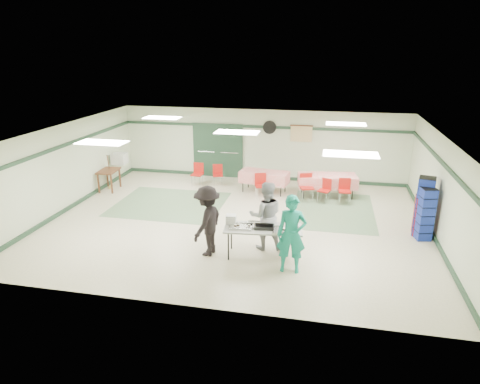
% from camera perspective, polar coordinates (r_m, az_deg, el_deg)
% --- Properties ---
extents(floor, '(11.00, 11.00, 0.00)m').
position_cam_1_polar(floor, '(12.77, -0.37, -3.92)').
color(floor, beige).
rests_on(floor, ground).
extents(ceiling, '(11.00, 11.00, 0.00)m').
position_cam_1_polar(ceiling, '(11.98, -0.39, 8.07)').
color(ceiling, white).
rests_on(ceiling, wall_back).
extents(wall_back, '(11.00, 0.00, 11.00)m').
position_cam_1_polar(wall_back, '(16.59, 2.91, 6.31)').
color(wall_back, beige).
rests_on(wall_back, floor).
extents(wall_front, '(11.00, 0.00, 11.00)m').
position_cam_1_polar(wall_front, '(8.25, -7.01, -7.05)').
color(wall_front, beige).
rests_on(wall_front, floor).
extents(wall_left, '(0.00, 9.00, 9.00)m').
position_cam_1_polar(wall_left, '(14.46, -22.25, 3.04)').
color(wall_left, beige).
rests_on(wall_left, floor).
extents(wall_right, '(0.00, 9.00, 9.00)m').
position_cam_1_polar(wall_right, '(12.43, 25.26, 0.20)').
color(wall_right, beige).
rests_on(wall_right, floor).
extents(trim_back, '(11.00, 0.06, 0.10)m').
position_cam_1_polar(trim_back, '(16.43, 2.93, 8.67)').
color(trim_back, '#213D2B').
rests_on(trim_back, wall_back).
extents(baseboard_back, '(11.00, 0.06, 0.12)m').
position_cam_1_polar(baseboard_back, '(16.89, 2.82, 2.01)').
color(baseboard_back, '#213D2B').
rests_on(baseboard_back, floor).
extents(trim_left, '(0.06, 9.00, 0.10)m').
position_cam_1_polar(trim_left, '(14.28, -22.49, 5.73)').
color(trim_left, '#213D2B').
rests_on(trim_left, wall_back).
extents(baseboard_left, '(0.06, 9.00, 0.12)m').
position_cam_1_polar(baseboard_left, '(14.81, -21.54, -1.77)').
color(baseboard_left, '#213D2B').
rests_on(baseboard_left, floor).
extents(trim_right, '(0.06, 9.00, 0.10)m').
position_cam_1_polar(trim_right, '(12.24, 25.57, 3.32)').
color(trim_right, '#213D2B').
rests_on(trim_right, wall_back).
extents(baseboard_right, '(0.06, 9.00, 0.12)m').
position_cam_1_polar(baseboard_right, '(12.85, 24.34, -5.25)').
color(baseboard_right, '#213D2B').
rests_on(baseboard_right, floor).
extents(green_patch_a, '(3.50, 3.00, 0.01)m').
position_cam_1_polar(green_patch_a, '(14.34, -9.34, -1.56)').
color(green_patch_a, gray).
rests_on(green_patch_a, floor).
extents(green_patch_b, '(2.50, 3.50, 0.01)m').
position_cam_1_polar(green_patch_b, '(13.92, 12.32, -2.40)').
color(green_patch_b, gray).
rests_on(green_patch_b, floor).
extents(double_door_left, '(0.90, 0.06, 2.10)m').
position_cam_1_polar(double_door_left, '(17.07, -4.49, 5.59)').
color(double_door_left, '#989A98').
rests_on(double_door_left, floor).
extents(double_door_right, '(0.90, 0.06, 2.10)m').
position_cam_1_polar(double_door_right, '(16.83, -1.37, 5.46)').
color(double_door_right, '#989A98').
rests_on(double_door_right, floor).
extents(door_frame, '(2.00, 0.03, 2.15)m').
position_cam_1_polar(door_frame, '(16.93, -2.97, 5.51)').
color(door_frame, '#213D2B').
rests_on(door_frame, floor).
extents(wall_fan, '(0.50, 0.10, 0.50)m').
position_cam_1_polar(wall_fan, '(16.36, 3.96, 8.60)').
color(wall_fan, black).
rests_on(wall_fan, wall_back).
extents(scroll_banner, '(0.80, 0.02, 0.60)m').
position_cam_1_polar(scroll_banner, '(16.28, 8.17, 7.69)').
color(scroll_banner, beige).
rests_on(scroll_banner, wall_back).
extents(serving_table, '(1.96, 0.96, 0.76)m').
position_cam_1_polar(serving_table, '(10.46, 3.09, -4.98)').
color(serving_table, '#AAAAA5').
rests_on(serving_table, floor).
extents(sheet_tray_right, '(0.66, 0.52, 0.02)m').
position_cam_1_polar(sheet_tray_right, '(10.29, 6.09, -5.16)').
color(sheet_tray_right, silver).
rests_on(sheet_tray_right, serving_table).
extents(sheet_tray_mid, '(0.63, 0.50, 0.02)m').
position_cam_1_polar(sheet_tray_mid, '(10.55, 2.51, -4.44)').
color(sheet_tray_mid, silver).
rests_on(sheet_tray_mid, serving_table).
extents(sheet_tray_left, '(0.57, 0.46, 0.02)m').
position_cam_1_polar(sheet_tray_left, '(10.44, 0.14, -4.66)').
color(sheet_tray_left, silver).
rests_on(sheet_tray_left, serving_table).
extents(baking_pan, '(0.50, 0.34, 0.08)m').
position_cam_1_polar(baking_pan, '(10.39, 3.24, -4.66)').
color(baking_pan, black).
rests_on(baking_pan, serving_table).
extents(foam_box_stack, '(0.27, 0.25, 0.22)m').
position_cam_1_polar(foam_box_stack, '(10.63, -1.20, -3.65)').
color(foam_box_stack, white).
rests_on(foam_box_stack, serving_table).
extents(volunteer_teal, '(0.69, 0.47, 1.84)m').
position_cam_1_polar(volunteer_teal, '(9.76, 6.88, -5.63)').
color(volunteer_teal, '#138571').
rests_on(volunteer_teal, floor).
extents(volunteer_grey, '(1.00, 0.86, 1.78)m').
position_cam_1_polar(volunteer_grey, '(10.82, 3.47, -3.17)').
color(volunteer_grey, '#96959B').
rests_on(volunteer_grey, floor).
extents(volunteer_dark, '(0.87, 1.25, 1.77)m').
position_cam_1_polar(volunteer_dark, '(10.52, -4.37, -3.87)').
color(volunteer_dark, black).
rests_on(volunteer_dark, floor).
extents(dining_table_a, '(2.07, 1.15, 0.77)m').
position_cam_1_polar(dining_table_a, '(15.02, 11.57, 1.53)').
color(dining_table_a, red).
rests_on(dining_table_a, floor).
extents(dining_table_b, '(1.78, 1.02, 0.77)m').
position_cam_1_polar(dining_table_b, '(15.17, 3.25, 2.06)').
color(dining_table_b, red).
rests_on(dining_table_b, floor).
extents(chair_a, '(0.48, 0.48, 0.79)m').
position_cam_1_polar(chair_a, '(14.50, 11.28, 0.55)').
color(chair_a, '#B8210E').
rests_on(chair_a, floor).
extents(chair_b, '(0.53, 0.53, 0.92)m').
position_cam_1_polar(chair_b, '(14.50, 8.84, 1.04)').
color(chair_b, '#B8210E').
rests_on(chair_b, floor).
extents(chair_c, '(0.41, 0.41, 0.84)m').
position_cam_1_polar(chair_c, '(14.51, 13.77, 0.50)').
color(chair_c, '#B8210E').
rests_on(chair_c, floor).
extents(chair_d, '(0.49, 0.49, 0.84)m').
position_cam_1_polar(chair_d, '(14.65, 2.77, 1.23)').
color(chair_d, '#B8210E').
rests_on(chair_d, floor).
extents(chair_loose_a, '(0.45, 0.45, 0.78)m').
position_cam_1_polar(chair_loose_a, '(16.00, -2.98, 2.60)').
color(chair_loose_a, '#B8210E').
rests_on(chair_loose_a, floor).
extents(chair_loose_b, '(0.42, 0.42, 0.85)m').
position_cam_1_polar(chair_loose_b, '(16.00, -5.64, 2.70)').
color(chair_loose_b, '#B8210E').
rests_on(chair_loose_b, floor).
extents(crate_stack_blue_a, '(0.44, 0.44, 1.45)m').
position_cam_1_polar(crate_stack_blue_a, '(12.36, 23.48, -2.72)').
color(crate_stack_blue_a, navy).
rests_on(crate_stack_blue_a, floor).
extents(crate_stack_red, '(0.46, 0.46, 1.12)m').
position_cam_1_polar(crate_stack_red, '(12.68, 23.15, -2.95)').
color(crate_stack_red, maroon).
rests_on(crate_stack_red, floor).
extents(crate_stack_blue_b, '(0.51, 0.51, 1.65)m').
position_cam_1_polar(crate_stack_blue_b, '(12.60, 23.30, -1.81)').
color(crate_stack_blue_b, navy).
rests_on(crate_stack_blue_b, floor).
extents(printer_table, '(0.68, 0.98, 0.74)m').
position_cam_1_polar(printer_table, '(16.06, -17.12, 2.47)').
color(printer_table, brown).
rests_on(printer_table, floor).
extents(office_printer, '(0.54, 0.48, 0.41)m').
position_cam_1_polar(office_printer, '(16.74, -15.78, 4.32)').
color(office_printer, silver).
rests_on(office_printer, printer_table).
extents(broom, '(0.07, 0.20, 1.23)m').
position_cam_1_polar(broom, '(16.30, -16.97, 2.70)').
color(broom, brown).
rests_on(broom, floor).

